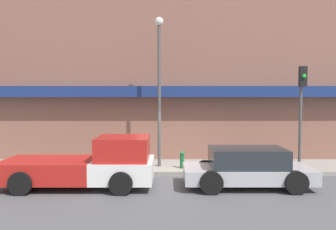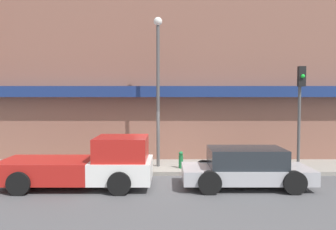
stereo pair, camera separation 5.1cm
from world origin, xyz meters
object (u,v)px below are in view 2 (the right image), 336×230
object	(u,v)px
fire_hydrant	(182,160)
traffic_light	(301,100)
pickup_truck	(89,165)
parked_car	(247,168)
street_lamp	(159,75)

from	to	relation	value
fire_hydrant	traffic_light	distance (m)	5.41
fire_hydrant	traffic_light	world-z (taller)	traffic_light
pickup_truck	parked_car	size ratio (longest dim) A/B	1.17
parked_car	fire_hydrant	bearing A→B (deg)	132.53
pickup_truck	traffic_light	bearing A→B (deg)	14.84
pickup_truck	street_lamp	world-z (taller)	street_lamp
pickup_truck	traffic_light	size ratio (longest dim) A/B	1.23
pickup_truck	fire_hydrant	size ratio (longest dim) A/B	7.26
pickup_truck	parked_car	distance (m)	5.46
parked_car	traffic_light	bearing A→B (deg)	36.14
pickup_truck	parked_car	bearing A→B (deg)	1.18
street_lamp	parked_car	bearing A→B (deg)	-40.71
pickup_truck	fire_hydrant	world-z (taller)	pickup_truck
street_lamp	traffic_light	bearing A→B (deg)	-7.10
parked_car	pickup_truck	bearing A→B (deg)	179.35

